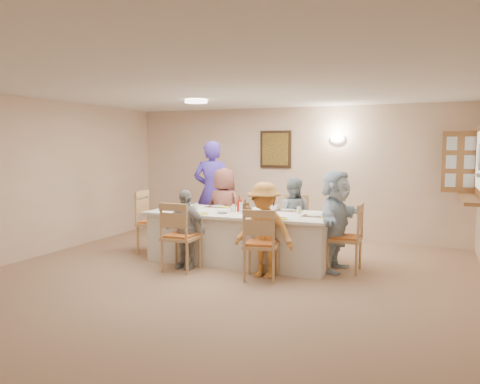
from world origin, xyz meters
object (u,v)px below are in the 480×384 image
at_px(caregiver, 212,192).
at_px(chair_back_left, 227,222).
at_px(dining_table, 242,237).
at_px(chair_front_right, 261,243).
at_px(diner_back_left, 224,209).
at_px(chair_left_end, 155,222).
at_px(chair_front_left, 181,236).
at_px(diner_right_end, 336,220).
at_px(diner_back_right, 292,217).
at_px(diner_front_right, 264,230).
at_px(chair_right_end, 345,237).
at_px(condiment_ketchup, 240,204).
at_px(diner_front_left, 185,229).
at_px(chair_back_right, 294,225).

bearing_deg(caregiver, chair_back_left, 128.16).
xyz_separation_m(dining_table, chair_front_right, (0.60, -0.80, 0.10)).
bearing_deg(diner_back_left, chair_left_end, 42.57).
distance_m(chair_back_left, chair_left_end, 1.24).
bearing_deg(chair_front_left, diner_right_end, -159.12).
distance_m(dining_table, diner_back_right, 0.94).
bearing_deg(chair_front_right, caregiver, -60.66).
relative_size(chair_front_left, chair_left_end, 0.95).
bearing_deg(diner_front_right, chair_front_right, -87.51).
bearing_deg(chair_right_end, caregiver, -114.25).
distance_m(chair_left_end, diner_back_right, 2.26).
distance_m(chair_left_end, caregiver, 1.32).
relative_size(chair_back_left, diner_front_right, 0.71).
bearing_deg(condiment_ketchup, diner_front_left, -126.63).
bearing_deg(diner_right_end, chair_back_right, 52.46).
relative_size(diner_back_right, diner_right_end, 0.88).
bearing_deg(chair_right_end, diner_right_end, -90.39).
bearing_deg(chair_right_end, diner_front_right, -54.80).
height_order(dining_table, chair_right_end, chair_right_end).
height_order(diner_front_right, caregiver, caregiver).
bearing_deg(caregiver, diner_back_right, 150.14).
bearing_deg(diner_back_left, caregiver, -39.27).
distance_m(chair_front_left, diner_front_left, 0.14).
relative_size(diner_back_left, condiment_ketchup, 5.83).
distance_m(chair_front_left, chair_right_end, 2.29).
bearing_deg(chair_back_right, diner_back_left, 178.66).
distance_m(chair_left_end, diner_right_end, 2.98).
bearing_deg(diner_back_right, caregiver, -21.55).
bearing_deg(chair_front_left, chair_back_left, -90.73).
xyz_separation_m(diner_back_right, condiment_ketchup, (-0.66, -0.63, 0.25)).
relative_size(chair_back_left, chair_front_right, 0.94).
relative_size(chair_back_right, diner_right_end, 0.67).
bearing_deg(chair_back_left, condiment_ketchup, -65.14).
relative_size(chair_front_right, diner_front_left, 0.84).
height_order(chair_back_right, chair_right_end, chair_right_end).
relative_size(chair_left_end, diner_front_right, 0.81).
relative_size(chair_back_right, diner_front_left, 0.85).
distance_m(dining_table, chair_front_left, 1.01).
distance_m(diner_back_right, condiment_ketchup, 0.94).
relative_size(diner_back_right, diner_front_right, 0.99).
distance_m(diner_back_left, diner_right_end, 2.13).
xyz_separation_m(chair_right_end, condiment_ketchup, (-1.61, 0.05, 0.39)).
bearing_deg(diner_right_end, chair_front_right, 141.05).
height_order(chair_back_right, diner_front_left, diner_front_left).
bearing_deg(chair_left_end, chair_front_right, -117.38).
bearing_deg(chair_back_left, chair_front_left, -101.14).
xyz_separation_m(chair_back_left, diner_back_left, (0.00, -0.12, 0.24)).
distance_m(diner_back_right, diner_front_right, 1.36).
height_order(chair_left_end, diner_back_left, diner_back_left).
bearing_deg(chair_left_end, diner_back_right, -79.42).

